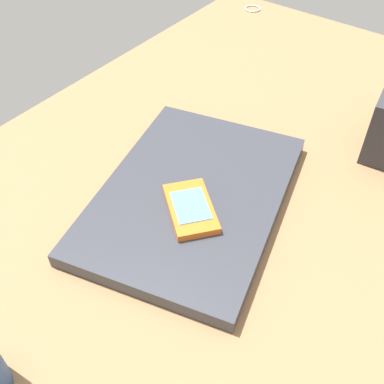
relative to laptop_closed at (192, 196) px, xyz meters
The scene contains 4 objects.
desk_surface 8.52cm from the laptop_closed, 163.87° to the left, with size 120.00×80.00×3.00cm, color olive.
laptop_closed is the anchor object (origin of this frame).
cell_phone_on_laptop 4.37cm from the laptop_closed, 34.41° to the left, with size 10.76×11.33×1.23cm.
key_ring 67.55cm from the laptop_closed, 156.04° to the right, with size 3.92×3.92×0.36cm, color silver.
Camera 1 is at (45.64, 26.08, 52.41)cm, focal length 43.53 mm.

